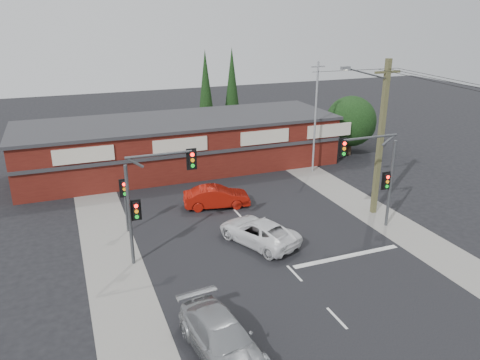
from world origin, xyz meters
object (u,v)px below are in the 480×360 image
object	(u,v)px
shop_building	(181,143)
utility_pole	(379,134)
white_suv	(258,232)
silver_suv	(222,338)
red_sedan	(217,197)

from	to	relation	value
shop_building	utility_pole	size ratio (longest dim) A/B	2.73
white_suv	silver_suv	world-z (taller)	silver_suv
red_sedan	utility_pole	xyz separation A→B (m)	(9.30, -4.67, 4.66)
utility_pole	red_sedan	bearing A→B (deg)	153.33
silver_suv	red_sedan	world-z (taller)	silver_suv
silver_suv	shop_building	xyz separation A→B (m)	(4.42, 23.35, 1.38)
silver_suv	white_suv	bearing A→B (deg)	51.39
red_sedan	shop_building	xyz separation A→B (m)	(-0.06, 9.33, 1.40)
silver_suv	shop_building	size ratio (longest dim) A/B	0.19
white_suv	shop_building	world-z (taller)	shop_building
red_sedan	utility_pole	size ratio (longest dim) A/B	0.45
red_sedan	white_suv	bearing A→B (deg)	-164.03
red_sedan	utility_pole	world-z (taller)	utility_pole
shop_building	utility_pole	distance (m)	17.15
white_suv	silver_suv	bearing A→B (deg)	35.03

